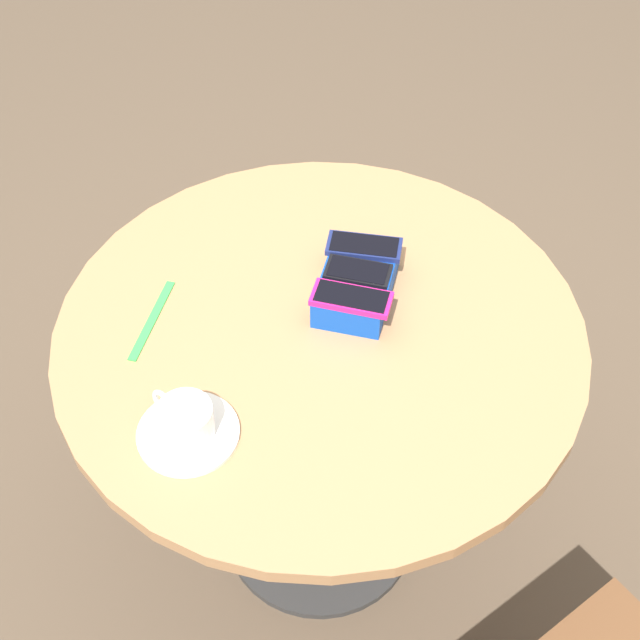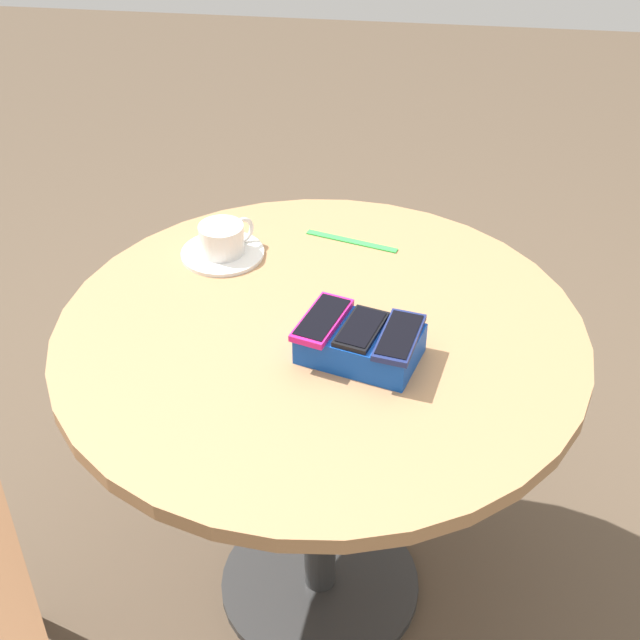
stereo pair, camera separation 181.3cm
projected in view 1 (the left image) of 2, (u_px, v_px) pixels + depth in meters
The scene contains 9 objects.
ground_plane at pixel (320, 530), 2.16m from camera, with size 8.00×8.00×0.00m, color brown.
round_table at pixel (320, 373), 1.71m from camera, with size 0.97×0.97×0.74m.
phone_box at pixel (356, 285), 1.65m from camera, with size 0.23×0.18×0.06m.
phone_navy at pixel (364, 246), 1.67m from camera, with size 0.09×0.15×0.01m.
phone_black at pixel (358, 271), 1.62m from camera, with size 0.09×0.13×0.01m.
phone_magenta at pixel (351, 298), 1.58m from camera, with size 0.10×0.15×0.01m.
saucer at pixel (188, 433), 1.45m from camera, with size 0.17×0.17×0.01m, color silver.
coffee_cup at pixel (185, 420), 1.43m from camera, with size 0.10×0.11×0.06m.
lanyard_strap at pixel (152, 320), 1.62m from camera, with size 0.20×0.02×0.00m, color green.
Camera 1 is at (1.07, -0.04, 1.95)m, focal length 50.00 mm.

